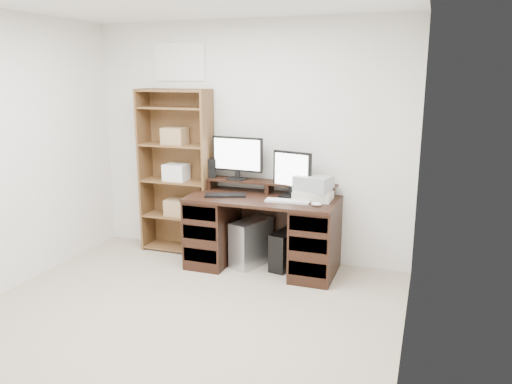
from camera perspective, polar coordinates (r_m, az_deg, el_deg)
The scene contains 14 objects.
room at distance 3.55m, azimuth -12.24°, elevation 1.68°, with size 3.54×4.04×2.54m.
desk at distance 5.09m, azimuth 0.80°, elevation -4.53°, with size 1.50×0.70×0.75m.
riser_shelf at distance 5.17m, azimuth 1.55°, elevation 0.94°, with size 1.40×0.22×0.12m.
monitor_wide at distance 5.22m, azimuth -2.13°, elevation 4.16°, with size 0.57×0.16×0.45m.
monitor_small at distance 4.97m, azimuth 4.14°, elevation 2.25°, with size 0.41×0.20×0.46m.
speaker at distance 5.37m, azimuth -5.04°, elevation 2.75°, with size 0.08×0.08×0.20m, color black.
keyboard_black at distance 5.03m, azimuth -3.52°, elevation -0.37°, with size 0.41×0.14×0.02m, color black.
keyboard_white at distance 4.81m, azimuth 3.62°, elevation -1.05°, with size 0.43×0.13×0.02m, color silver.
mouse at distance 4.68m, azimuth 6.94°, elevation -1.38°, with size 0.10×0.07×0.04m, color silver.
printer at distance 4.91m, azimuth 6.55°, elevation -0.37°, with size 0.36×0.27×0.09m, color beige.
basket at distance 4.88m, azimuth 6.58°, elevation 0.97°, with size 0.34×0.24×0.15m, color #949A9E.
tower_silver at distance 5.22m, azimuth -0.53°, elevation -5.80°, with size 0.21×0.48×0.48m, color #B9BCC0.
tower_black at distance 5.15m, azimuth 3.28°, elevation -6.62°, with size 0.24×0.42×0.39m.
bookshelf at distance 5.57m, azimuth -9.00°, elevation 2.47°, with size 0.80×0.30×1.80m.
Camera 1 is at (1.84, -2.95, 1.95)m, focal length 35.00 mm.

